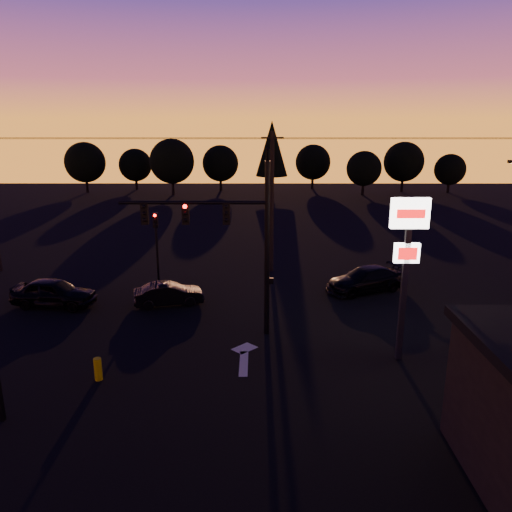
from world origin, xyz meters
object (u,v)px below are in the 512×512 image
Objects in this scene: traffic_signal_mast at (231,231)px; car_right at (366,279)px; secondary_signal at (156,237)px; pylon_sign at (407,245)px; bollard at (98,369)px; car_left at (54,293)px; car_mid at (169,294)px.

car_right is (7.48, 6.01, -4.24)m from traffic_signal_mast.
pylon_sign is (12.00, -9.99, 2.05)m from secondary_signal.
traffic_signal_mast is at bearing 40.84° from bollard.
pylon_sign is at bearing -26.61° from car_right.
secondary_signal is at bearing 140.23° from pylon_sign.
pylon_sign is at bearing -101.80° from car_left.
car_mid is at bearing -102.57° from car_right.
traffic_signal_mast is at bearing -56.81° from secondary_signal.
secondary_signal reaches higher than car_mid.
traffic_signal_mast reaches higher than car_mid.
traffic_signal_mast reaches higher than secondary_signal.
car_right is (12.38, -1.48, -2.16)m from secondary_signal.
secondary_signal is 6.59m from car_left.
traffic_signal_mast is 9.19m from secondary_signal.
car_left is at bearing 160.00° from traffic_signal_mast.
car_right is (0.38, 8.51, -4.21)m from pylon_sign.
car_right is at bearing 38.80° from traffic_signal_mast.
traffic_signal_mast reaches higher than pylon_sign.
secondary_signal is 12.65m from car_right.
bollard is at bearing -171.48° from pylon_sign.
car_mid is (1.36, 8.06, 0.16)m from bollard.
car_right reaches higher than car_mid.
secondary_signal reaches higher than car_left.
car_left is at bearing -105.91° from car_right.
traffic_signal_mast is 7.97m from bollard.
secondary_signal is 12.04m from bollard.
bollard is 0.24× the size of car_mid.
car_right is (11.10, 2.25, 0.09)m from car_mid.
car_left is at bearing 121.25° from bollard.
traffic_signal_mast is at bearing 160.64° from pylon_sign.
traffic_signal_mast is 1.78× the size of car_right.
car_left is at bearing 160.27° from pylon_sign.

